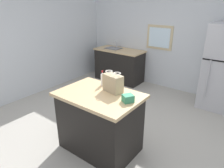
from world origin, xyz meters
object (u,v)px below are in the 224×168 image
object	(u,v)px
refrigerator	(224,68)
bottle	(102,79)
kitchen_island	(100,122)
shopping_bag	(113,83)
small_box	(128,98)

from	to	relation	value
refrigerator	bottle	bearing A→B (deg)	-119.71
kitchen_island	shopping_bag	distance (m)	0.62
refrigerator	bottle	xyz separation A→B (m)	(-1.30, -2.28, 0.16)
kitchen_island	bottle	world-z (taller)	bottle
small_box	bottle	world-z (taller)	bottle
refrigerator	shopping_bag	world-z (taller)	refrigerator
small_box	bottle	bearing A→B (deg)	159.18
shopping_bag	bottle	xyz separation A→B (m)	(-0.27, 0.09, -0.02)
bottle	kitchen_island	bearing A→B (deg)	-59.10
kitchen_island	bottle	distance (m)	0.65
refrigerator	small_box	bearing A→B (deg)	-105.15
kitchen_island	bottle	size ratio (longest dim) A/B	5.05
refrigerator	kitchen_island	bearing A→B (deg)	-113.97
shopping_bag	kitchen_island	bearing A→B (deg)	-119.89
bottle	small_box	bearing A→B (deg)	-20.82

